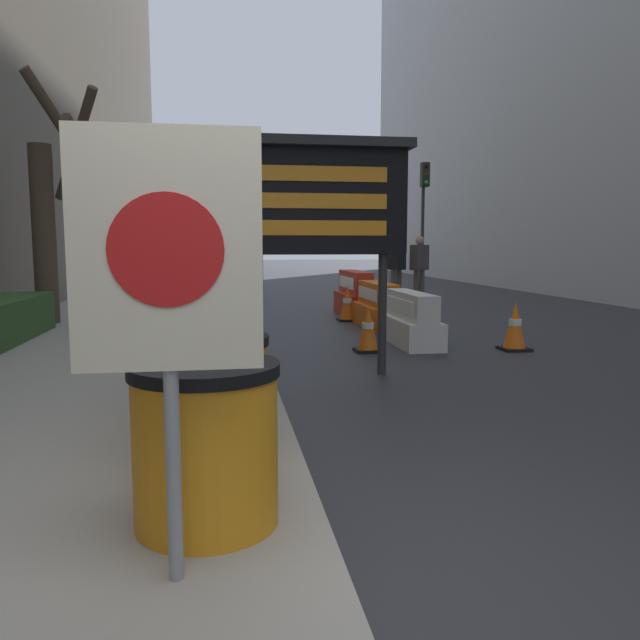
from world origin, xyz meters
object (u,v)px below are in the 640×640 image
at_px(pedestrian_worker, 419,263).
at_px(barrel_drum_middle, 212,398).
at_px(jersey_barrier_white, 411,321).
at_px(traffic_cone_far, 368,330).
at_px(warning_sign, 167,276).
at_px(traffic_light_far_side, 424,198).
at_px(pedestrian_passerby, 396,262).
at_px(message_board, 298,199).
at_px(traffic_cone_near, 348,304).
at_px(jersey_barrier_red_striped, 355,296).
at_px(barrel_drum_foreground, 206,443).
at_px(traffic_light_near_curb, 261,210).
at_px(barrel_drum_back, 200,370).
at_px(jersey_barrier_orange_far, 378,307).
at_px(traffic_cone_mid, 515,326).

bearing_deg(pedestrian_worker, barrel_drum_middle, -141.00).
height_order(jersey_barrier_white, traffic_cone_far, jersey_barrier_white).
height_order(warning_sign, traffic_light_far_side, traffic_light_far_side).
height_order(barrel_drum_middle, pedestrian_worker, pedestrian_worker).
relative_size(pedestrian_worker, pedestrian_passerby, 0.98).
xyz_separation_m(message_board, pedestrian_passerby, (3.65, 8.92, -0.95)).
relative_size(jersey_barrier_white, pedestrian_passerby, 0.95).
height_order(traffic_cone_near, pedestrian_worker, pedestrian_worker).
distance_m(jersey_barrier_red_striped, pedestrian_worker, 3.77).
relative_size(warning_sign, traffic_light_far_side, 0.41).
bearing_deg(pedestrian_worker, jersey_barrier_red_striped, -156.23).
bearing_deg(barrel_drum_foreground, barrel_drum_middle, 89.09).
bearing_deg(warning_sign, message_board, 76.84).
distance_m(barrel_drum_middle, traffic_cone_far, 4.97).
xyz_separation_m(traffic_light_near_curb, pedestrian_passerby, (3.30, -3.24, -1.50)).
height_order(jersey_barrier_red_striped, pedestrian_worker, pedestrian_worker).
distance_m(barrel_drum_middle, barrel_drum_back, 0.90).
bearing_deg(jersey_barrier_orange_far, traffic_cone_mid, -64.75).
relative_size(barrel_drum_back, jersey_barrier_red_striped, 0.44).
distance_m(barrel_drum_foreground, pedestrian_passerby, 13.64).
bearing_deg(pedestrian_passerby, pedestrian_worker, 56.81).
distance_m(barrel_drum_middle, jersey_barrier_white, 5.81).
xyz_separation_m(jersey_barrier_white, traffic_cone_far, (-0.78, -0.54, -0.03)).
xyz_separation_m(pedestrian_worker, pedestrian_passerby, (-0.60, 0.06, 0.02)).
relative_size(barrel_drum_middle, warning_sign, 0.44).
bearing_deg(message_board, jersey_barrier_white, 46.69).
height_order(traffic_cone_mid, pedestrian_passerby, pedestrian_passerby).
bearing_deg(traffic_light_near_curb, pedestrian_passerby, -44.49).
bearing_deg(pedestrian_passerby, jersey_barrier_red_striped, -57.52).
xyz_separation_m(traffic_cone_near, pedestrian_passerby, (2.08, 3.89, 0.68)).
height_order(message_board, traffic_light_near_curb, traffic_light_near_curb).
bearing_deg(traffic_light_near_curb, warning_sign, -94.78).
distance_m(jersey_barrier_orange_far, jersey_barrier_red_striped, 1.91).
distance_m(traffic_cone_near, traffic_light_near_curb, 7.56).
relative_size(barrel_drum_foreground, barrel_drum_middle, 1.00).
xyz_separation_m(warning_sign, traffic_cone_near, (2.61, 9.46, -1.02)).
bearing_deg(traffic_cone_near, barrel_drum_foreground, -105.63).
xyz_separation_m(jersey_barrier_white, traffic_light_far_side, (4.36, 12.71, 2.79)).
height_order(traffic_cone_far, traffic_light_near_curb, traffic_light_near_curb).
relative_size(barrel_drum_foreground, traffic_light_near_curb, 0.23).
height_order(barrel_drum_foreground, warning_sign, warning_sign).
height_order(warning_sign, jersey_barrier_red_striped, warning_sign).
xyz_separation_m(jersey_barrier_white, traffic_cone_near, (-0.35, 2.98, -0.01)).
relative_size(jersey_barrier_orange_far, jersey_barrier_red_striped, 0.95).
height_order(traffic_cone_near, traffic_cone_far, traffic_cone_near).
bearing_deg(barrel_drum_foreground, traffic_light_far_side, 68.86).
height_order(message_board, traffic_light_far_side, traffic_light_far_side).
distance_m(barrel_drum_back, warning_sign, 2.45).
xyz_separation_m(warning_sign, traffic_cone_mid, (4.26, 5.74, -1.02)).
bearing_deg(barrel_drum_back, pedestrian_passerby, 67.11).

